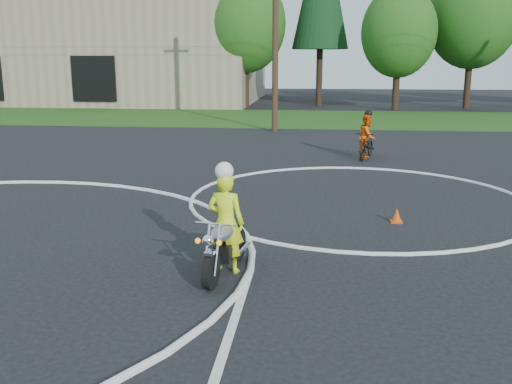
# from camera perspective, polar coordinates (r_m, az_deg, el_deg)

# --- Properties ---
(grass_strip) EXTENTS (120.00, 10.00, 0.02)m
(grass_strip) POSITION_cam_1_polar(r_m,az_deg,el_deg) (33.42, -5.96, 7.46)
(grass_strip) COLOR #1E4714
(grass_strip) RESTS_ON ground
(course_markings) EXTENTS (19.05, 19.05, 0.12)m
(course_markings) POSITION_cam_1_polar(r_m,az_deg,el_deg) (11.48, -19.14, -4.30)
(course_markings) COLOR silver
(course_markings) RESTS_ON ground
(primary_motorcycle) EXTENTS (0.71, 1.82, 0.96)m
(primary_motorcycle) POSITION_cam_1_polar(r_m,az_deg,el_deg) (8.93, -3.17, -5.41)
(primary_motorcycle) COLOR black
(primary_motorcycle) RESTS_ON ground
(rider_primary_grp) EXTENTS (0.65, 0.48, 1.78)m
(rider_primary_grp) POSITION_cam_1_polar(r_m,az_deg,el_deg) (8.94, -3.04, -2.76)
(rider_primary_grp) COLOR #E3FF1A
(rider_primary_grp) RESTS_ON ground
(rider_second_grp) EXTENTS (1.08, 1.83, 1.66)m
(rider_second_grp) POSITION_cam_1_polar(r_m,az_deg,el_deg) (19.70, 11.06, 5.00)
(rider_second_grp) COLOR black
(rider_second_grp) RESTS_ON ground
(traffic_cones) EXTENTS (20.39, 14.75, 0.30)m
(traffic_cones) POSITION_cam_1_polar(r_m,az_deg,el_deg) (9.09, -10.89, -7.51)
(traffic_cones) COLOR #E54B0C
(traffic_cones) RESTS_ON ground
(warehouse) EXTENTS (41.00, 17.00, 8.30)m
(warehouse) POSITION_cam_1_polar(r_m,az_deg,el_deg) (51.93, -23.20, 13.11)
(warehouse) COLOR tan
(warehouse) RESTS_ON ground
(treeline) EXTENTS (38.20, 8.10, 14.52)m
(treeline) POSITION_cam_1_polar(r_m,az_deg,el_deg) (40.99, 17.97, 17.21)
(treeline) COLOR #382619
(treeline) RESTS_ON ground
(utility_poles) EXTENTS (41.60, 1.12, 10.00)m
(utility_poles) POSITION_cam_1_polar(r_m,az_deg,el_deg) (26.65, 1.97, 17.24)
(utility_poles) COLOR #473321
(utility_poles) RESTS_ON ground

